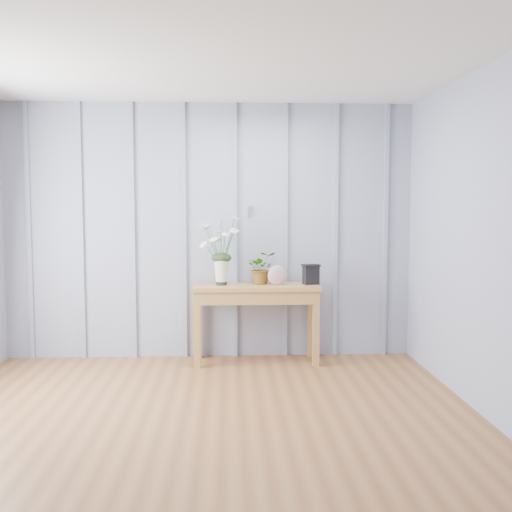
{
  "coord_description": "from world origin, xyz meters",
  "views": [
    {
      "loc": [
        0.18,
        -3.66,
        1.51
      ],
      "look_at": [
        0.44,
        1.94,
        1.03
      ],
      "focal_mm": 42.0,
      "sensor_mm": 36.0,
      "label": 1
    }
  ],
  "objects_px": {
    "sideboard": "(256,297)",
    "daisy_vase": "(221,241)",
    "felt_disc_vessel": "(277,275)",
    "carved_box": "(311,274)"
  },
  "relations": [
    {
      "from": "sideboard",
      "to": "carved_box",
      "type": "distance_m",
      "value": 0.57
    },
    {
      "from": "sideboard",
      "to": "carved_box",
      "type": "relative_size",
      "value": 6.22
    },
    {
      "from": "carved_box",
      "to": "felt_disc_vessel",
      "type": "bearing_deg",
      "value": -172.91
    },
    {
      "from": "carved_box",
      "to": "sideboard",
      "type": "bearing_deg",
      "value": -178.82
    },
    {
      "from": "daisy_vase",
      "to": "felt_disc_vessel",
      "type": "relative_size",
      "value": 3.55
    },
    {
      "from": "felt_disc_vessel",
      "to": "sideboard",
      "type": "bearing_deg",
      "value": 155.97
    },
    {
      "from": "sideboard",
      "to": "daisy_vase",
      "type": "distance_m",
      "value": 0.63
    },
    {
      "from": "daisy_vase",
      "to": "felt_disc_vessel",
      "type": "distance_m",
      "value": 0.62
    },
    {
      "from": "felt_disc_vessel",
      "to": "daisy_vase",
      "type": "bearing_deg",
      "value": 160.42
    },
    {
      "from": "daisy_vase",
      "to": "carved_box",
      "type": "bearing_deg",
      "value": 0.28
    }
  ]
}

